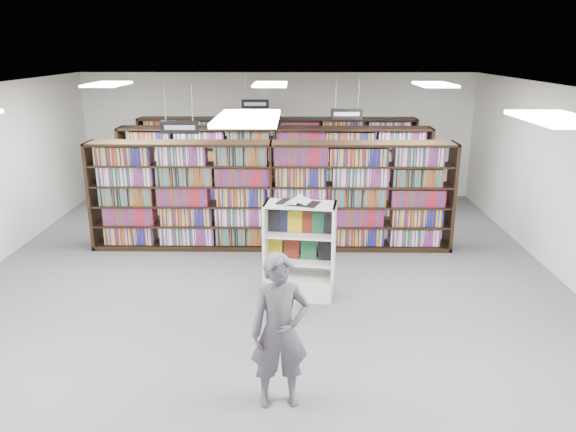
{
  "coord_description": "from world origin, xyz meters",
  "views": [
    {
      "loc": [
        0.47,
        -8.5,
        3.84
      ],
      "look_at": [
        0.34,
        0.5,
        1.1
      ],
      "focal_mm": 35.0,
      "sensor_mm": 36.0,
      "label": 1
    }
  ],
  "objects_px": {
    "endcap_display": "(300,265)",
    "open_book": "(298,201)",
    "bookshelf_row_near": "(271,196)",
    "shopper": "(280,331)"
  },
  "relations": [
    {
      "from": "endcap_display",
      "to": "open_book",
      "type": "bearing_deg",
      "value": -131.91
    },
    {
      "from": "open_book",
      "to": "endcap_display",
      "type": "bearing_deg",
      "value": 60.42
    },
    {
      "from": "bookshelf_row_near",
      "to": "shopper",
      "type": "xyz_separation_m",
      "value": [
        0.31,
        -5.07,
        -0.17
      ]
    },
    {
      "from": "open_book",
      "to": "shopper",
      "type": "xyz_separation_m",
      "value": [
        -0.2,
        -2.81,
        -0.68
      ]
    },
    {
      "from": "open_book",
      "to": "shopper",
      "type": "distance_m",
      "value": 2.9
    },
    {
      "from": "bookshelf_row_near",
      "to": "endcap_display",
      "type": "xyz_separation_m",
      "value": [
        0.54,
        -2.23,
        -0.54
      ]
    },
    {
      "from": "bookshelf_row_near",
      "to": "shopper",
      "type": "height_order",
      "value": "bookshelf_row_near"
    },
    {
      "from": "bookshelf_row_near",
      "to": "open_book",
      "type": "xyz_separation_m",
      "value": [
        0.5,
        -2.26,
        0.52
      ]
    },
    {
      "from": "shopper",
      "to": "endcap_display",
      "type": "bearing_deg",
      "value": 76.28
    },
    {
      "from": "bookshelf_row_near",
      "to": "open_book",
      "type": "distance_m",
      "value": 2.37
    }
  ]
}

